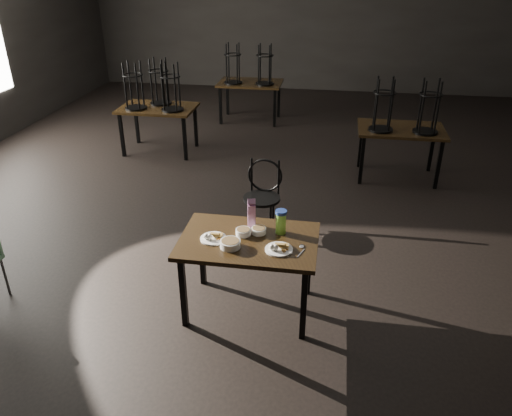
% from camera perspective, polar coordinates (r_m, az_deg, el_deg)
% --- Properties ---
extents(room, '(12.00, 12.04, 3.22)m').
position_cam_1_polar(room, '(6.14, 1.61, 21.28)').
color(room, black).
rests_on(room, ground).
extents(main_table, '(1.20, 0.80, 0.75)m').
position_cam_1_polar(main_table, '(4.38, -0.84, -4.46)').
color(main_table, black).
rests_on(main_table, ground).
extents(plate_left, '(0.23, 0.23, 0.07)m').
position_cam_1_polar(plate_left, '(4.34, -4.93, -3.35)').
color(plate_left, white).
rests_on(plate_left, main_table).
extents(plate_right, '(0.23, 0.23, 0.08)m').
position_cam_1_polar(plate_right, '(4.18, 2.61, -4.59)').
color(plate_right, white).
rests_on(plate_right, main_table).
extents(bowl_near, '(0.14, 0.14, 0.05)m').
position_cam_1_polar(bowl_near, '(4.39, -1.46, -2.73)').
color(bowl_near, white).
rests_on(bowl_near, main_table).
extents(bowl_far, '(0.13, 0.13, 0.05)m').
position_cam_1_polar(bowl_far, '(4.41, 0.32, -2.56)').
color(bowl_far, white).
rests_on(bowl_far, main_table).
extents(bowl_big, '(0.18, 0.18, 0.06)m').
position_cam_1_polar(bowl_big, '(4.21, -2.96, -4.08)').
color(bowl_big, white).
rests_on(bowl_big, main_table).
extents(juice_carton, '(0.08, 0.08, 0.28)m').
position_cam_1_polar(juice_carton, '(4.47, -0.51, -0.66)').
color(juice_carton, '#891863').
rests_on(juice_carton, main_table).
extents(water_bottle, '(0.13, 0.13, 0.22)m').
position_cam_1_polar(water_bottle, '(4.38, 2.87, -1.55)').
color(water_bottle, '#8CE944').
rests_on(water_bottle, main_table).
extents(spoon, '(0.06, 0.21, 0.01)m').
position_cam_1_polar(spoon, '(4.23, 5.25, -4.47)').
color(spoon, silver).
rests_on(spoon, main_table).
extents(bentwood_chair, '(0.42, 0.42, 0.89)m').
position_cam_1_polar(bentwood_chair, '(5.70, 0.80, 1.88)').
color(bentwood_chair, black).
rests_on(bentwood_chair, ground).
extents(bg_table_left, '(1.20, 0.80, 1.48)m').
position_cam_1_polar(bg_table_left, '(8.28, -11.24, 11.43)').
color(bg_table_left, black).
rests_on(bg_table_left, ground).
extents(bg_table_right, '(1.20, 0.80, 1.48)m').
position_cam_1_polar(bg_table_right, '(7.37, 16.31, 8.67)').
color(bg_table_right, black).
rests_on(bg_table_right, ground).
extents(bg_table_far, '(1.20, 0.80, 1.48)m').
position_cam_1_polar(bg_table_far, '(9.75, -0.71, 14.15)').
color(bg_table_far, black).
rests_on(bg_table_far, ground).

